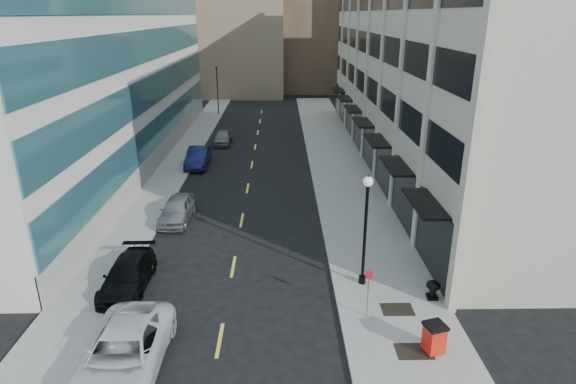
{
  "coord_description": "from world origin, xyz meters",
  "views": [
    {
      "loc": [
        2.49,
        -14.13,
        12.37
      ],
      "look_at": [
        2.91,
        11.71,
        2.75
      ],
      "focal_mm": 30.0,
      "sensor_mm": 36.0,
      "label": 1
    }
  ],
  "objects_px": {
    "car_white_van": "(124,354)",
    "car_black_pickup": "(128,275)",
    "car_silver_sedan": "(177,210)",
    "car_blue_sedan": "(198,157)",
    "lamppost": "(366,221)",
    "trash_bin": "(434,337)",
    "urn_planter": "(433,288)",
    "sign_post": "(368,285)",
    "traffic_signal": "(216,70)",
    "car_grey_sedan": "(223,137)"
  },
  "relations": [
    {
      "from": "traffic_signal",
      "to": "urn_planter",
      "type": "bearing_deg",
      "value": -71.03
    },
    {
      "from": "car_silver_sedan",
      "to": "sign_post",
      "type": "height_order",
      "value": "sign_post"
    },
    {
      "from": "car_silver_sedan",
      "to": "car_blue_sedan",
      "type": "height_order",
      "value": "car_blue_sedan"
    },
    {
      "from": "car_grey_sedan",
      "to": "urn_planter",
      "type": "distance_m",
      "value": 31.16
    },
    {
      "from": "car_blue_sedan",
      "to": "car_grey_sedan",
      "type": "relative_size",
      "value": 1.19
    },
    {
      "from": "car_blue_sedan",
      "to": "lamppost",
      "type": "bearing_deg",
      "value": -60.61
    },
    {
      "from": "traffic_signal",
      "to": "car_grey_sedan",
      "type": "height_order",
      "value": "traffic_signal"
    },
    {
      "from": "trash_bin",
      "to": "sign_post",
      "type": "xyz_separation_m",
      "value": [
        -2.16,
        2.32,
        0.88
      ]
    },
    {
      "from": "car_silver_sedan",
      "to": "sign_post",
      "type": "bearing_deg",
      "value": -44.37
    },
    {
      "from": "traffic_signal",
      "to": "sign_post",
      "type": "height_order",
      "value": "traffic_signal"
    },
    {
      "from": "car_blue_sedan",
      "to": "car_white_van",
      "type": "bearing_deg",
      "value": -86.82
    },
    {
      "from": "trash_bin",
      "to": "traffic_signal",
      "type": "bearing_deg",
      "value": 89.08
    },
    {
      "from": "car_white_van",
      "to": "car_silver_sedan",
      "type": "height_order",
      "value": "car_white_van"
    },
    {
      "from": "car_white_van",
      "to": "sign_post",
      "type": "bearing_deg",
      "value": 18.32
    },
    {
      "from": "traffic_signal",
      "to": "car_white_van",
      "type": "bearing_deg",
      "value": -87.27
    },
    {
      "from": "car_grey_sedan",
      "to": "sign_post",
      "type": "xyz_separation_m",
      "value": [
        9.43,
        -29.83,
        1.0
      ]
    },
    {
      "from": "trash_bin",
      "to": "urn_planter",
      "type": "bearing_deg",
      "value": 56.36
    },
    {
      "from": "car_silver_sedan",
      "to": "lamppost",
      "type": "height_order",
      "value": "lamppost"
    },
    {
      "from": "car_silver_sedan",
      "to": "sign_post",
      "type": "xyz_separation_m",
      "value": [
        10.21,
        -10.68,
        0.93
      ]
    },
    {
      "from": "urn_planter",
      "to": "trash_bin",
      "type": "bearing_deg",
      "value": -106.34
    },
    {
      "from": "car_white_van",
      "to": "car_grey_sedan",
      "type": "bearing_deg",
      "value": 90.0
    },
    {
      "from": "car_silver_sedan",
      "to": "car_blue_sedan",
      "type": "relative_size",
      "value": 0.92
    },
    {
      "from": "car_black_pickup",
      "to": "trash_bin",
      "type": "relative_size",
      "value": 3.92
    },
    {
      "from": "car_silver_sedan",
      "to": "trash_bin",
      "type": "relative_size",
      "value": 3.61
    },
    {
      "from": "car_silver_sedan",
      "to": "car_blue_sedan",
      "type": "bearing_deg",
      "value": 94.46
    },
    {
      "from": "car_blue_sedan",
      "to": "lamppost",
      "type": "height_order",
      "value": "lamppost"
    },
    {
      "from": "lamppost",
      "to": "car_white_van",
      "type": "bearing_deg",
      "value": -148.69
    },
    {
      "from": "traffic_signal",
      "to": "car_white_van",
      "type": "distance_m",
      "value": 48.11
    },
    {
      "from": "trash_bin",
      "to": "sign_post",
      "type": "distance_m",
      "value": 3.29
    },
    {
      "from": "trash_bin",
      "to": "car_grey_sedan",
      "type": "bearing_deg",
      "value": 92.53
    },
    {
      "from": "car_white_van",
      "to": "car_black_pickup",
      "type": "relative_size",
      "value": 1.25
    },
    {
      "from": "lamppost",
      "to": "car_grey_sedan",
      "type": "bearing_deg",
      "value": 109.66
    },
    {
      "from": "sign_post",
      "to": "car_black_pickup",
      "type": "bearing_deg",
      "value": 170.43
    },
    {
      "from": "lamppost",
      "to": "sign_post",
      "type": "relative_size",
      "value": 2.32
    },
    {
      "from": "car_white_van",
      "to": "car_black_pickup",
      "type": "bearing_deg",
      "value": 105.11
    },
    {
      "from": "car_black_pickup",
      "to": "trash_bin",
      "type": "bearing_deg",
      "value": -21.38
    },
    {
      "from": "car_white_van",
      "to": "sign_post",
      "type": "xyz_separation_m",
      "value": [
        9.37,
        3.12,
        0.86
      ]
    },
    {
      "from": "traffic_signal",
      "to": "trash_bin",
      "type": "bearing_deg",
      "value": -73.62
    },
    {
      "from": "car_black_pickup",
      "to": "trash_bin",
      "type": "height_order",
      "value": "car_black_pickup"
    },
    {
      "from": "traffic_signal",
      "to": "car_blue_sedan",
      "type": "xyz_separation_m",
      "value": [
        0.92,
        -22.36,
        -4.92
      ]
    },
    {
      "from": "traffic_signal",
      "to": "car_black_pickup",
      "type": "distance_m",
      "value": 42.3
    },
    {
      "from": "car_silver_sedan",
      "to": "trash_bin",
      "type": "distance_m",
      "value": 17.94
    },
    {
      "from": "car_blue_sedan",
      "to": "lamppost",
      "type": "relative_size",
      "value": 0.88
    },
    {
      "from": "traffic_signal",
      "to": "car_grey_sedan",
      "type": "xyz_separation_m",
      "value": [
        2.22,
        -14.85,
        -5.02
      ]
    },
    {
      "from": "traffic_signal",
      "to": "lamppost",
      "type": "height_order",
      "value": "traffic_signal"
    },
    {
      "from": "urn_planter",
      "to": "traffic_signal",
      "type": "bearing_deg",
      "value": 108.97
    },
    {
      "from": "car_grey_sedan",
      "to": "lamppost",
      "type": "xyz_separation_m",
      "value": [
        9.68,
        -27.1,
        2.71
      ]
    },
    {
      "from": "car_black_pickup",
      "to": "sign_post",
      "type": "relative_size",
      "value": 2.02
    },
    {
      "from": "traffic_signal",
      "to": "car_grey_sedan",
      "type": "bearing_deg",
      "value": -81.51
    },
    {
      "from": "car_grey_sedan",
      "to": "urn_planter",
      "type": "bearing_deg",
      "value": -65.0
    }
  ]
}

